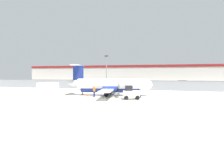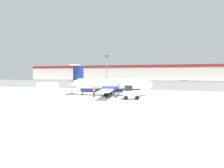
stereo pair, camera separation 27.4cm
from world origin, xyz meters
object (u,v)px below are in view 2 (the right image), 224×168
object	(u,v)px
cargo_container	(48,90)
ground_crew_worker	(94,91)
parked_car_4	(147,83)
parked_car_5	(164,85)
baggage_tug	(131,93)
parked_car_0	(85,84)
parked_car_6	(183,83)
parked_car_7	(199,84)
commuter_airplane	(112,86)
traffic_cone_near_left	(82,93)
parked_car_1	(104,83)
parked_car_2	(126,82)
apron_light_pole	(107,70)
traffic_cone_near_right	(88,94)
parked_car_3	(131,83)

from	to	relation	value
cargo_container	ground_crew_worker	bearing A→B (deg)	35.79
parked_car_4	parked_car_5	bearing A→B (deg)	-63.18
baggage_tug	parked_car_0	world-z (taller)	baggage_tug
baggage_tug	parked_car_6	size ratio (longest dim) A/B	0.59
parked_car_7	parked_car_6	bearing A→B (deg)	-43.85
commuter_airplane	traffic_cone_near_left	distance (m)	5.33
ground_crew_worker	parked_car_1	bearing A→B (deg)	-63.79
baggage_tug	cargo_container	xyz separation A→B (m)	(-11.91, -1.67, 0.24)
traffic_cone_near_left	parked_car_0	xyz separation A→B (m)	(-9.00, 20.37, 0.58)
parked_car_0	parked_car_4	bearing A→B (deg)	-151.66
parked_car_5	parked_car_2	bearing A→B (deg)	139.60
parked_car_1	apron_light_pole	distance (m)	16.19
baggage_tug	cargo_container	distance (m)	12.03
commuter_airplane	parked_car_5	size ratio (longest dim) A/B	3.71
traffic_cone_near_left	commuter_airplane	bearing A→B (deg)	-0.90
cargo_container	parked_car_6	bearing A→B (deg)	72.70
apron_light_pole	commuter_airplane	bearing A→B (deg)	-66.52
traffic_cone_near_right	parked_car_3	xyz separation A→B (m)	(0.57, 26.76, 0.58)
traffic_cone_near_right	parked_car_6	xyz separation A→B (m)	(13.94, 32.87, 0.58)
commuter_airplane	parked_car_5	xyz separation A→B (m)	(6.68, 18.74, -0.71)
baggage_tug	traffic_cone_near_left	distance (m)	10.27
commuter_airplane	parked_car_7	bearing A→B (deg)	49.94
parked_car_7	commuter_airplane	bearing A→B (deg)	54.62
commuter_airplane	apron_light_pole	world-z (taller)	apron_light_pole
ground_crew_worker	parked_car_4	xyz separation A→B (m)	(2.89, 32.42, -0.06)
parked_car_0	traffic_cone_near_right	bearing A→B (deg)	113.79
parked_car_0	parked_car_6	world-z (taller)	same
parked_car_5	traffic_cone_near_right	bearing A→B (deg)	-110.79
parked_car_2	parked_car_4	size ratio (longest dim) A/B	1.02
commuter_airplane	traffic_cone_near_right	distance (m)	4.10
traffic_cone_near_right	parked_car_0	distance (m)	25.34
parked_car_1	parked_car_5	size ratio (longest dim) A/B	1.02
parked_car_2	parked_car_7	distance (m)	20.78
parked_car_3	parked_car_0	bearing A→B (deg)	-160.17
parked_car_5	parked_car_7	bearing A→B (deg)	51.01
parked_car_2	parked_car_5	world-z (taller)	same
commuter_airplane	parked_car_3	distance (m)	24.56
baggage_tug	parked_car_4	xyz separation A→B (m)	(-3.00, 33.69, 0.04)
cargo_container	parked_car_5	bearing A→B (deg)	69.37
parked_car_0	apron_light_pole	size ratio (longest dim) A/B	0.59
apron_light_pole	parked_car_5	bearing A→B (deg)	39.99
parked_car_5	parked_car_6	bearing A→B (deg)	74.71
parked_car_0	parked_car_7	xyz separation A→B (m)	(29.04, 7.04, 0.00)
baggage_tug	parked_car_2	world-z (taller)	baggage_tug
parked_car_1	parked_car_3	bearing A→B (deg)	-7.19
traffic_cone_near_left	traffic_cone_near_right	xyz separation A→B (m)	(2.06, -2.42, 0.00)
traffic_cone_near_right	parked_car_6	size ratio (longest dim) A/B	0.15
parked_car_2	parked_car_4	distance (m)	6.90
baggage_tug	parked_car_4	distance (m)	33.82
cargo_container	parked_car_6	distance (m)	40.95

